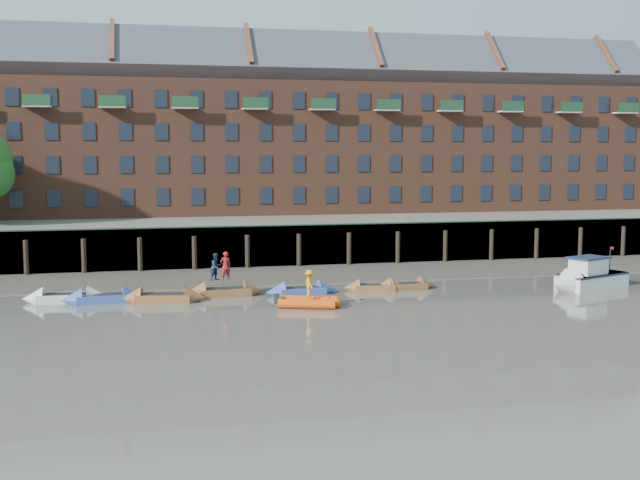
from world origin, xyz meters
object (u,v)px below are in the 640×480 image
object	(u,v)px
rowboat_4	(301,291)
rib_tender	(310,302)
person_rib_crew	(310,283)
rowboat_6	(405,286)
rowboat_3	(225,292)
rowboat_1	(102,298)
rowboat_5	(374,287)
person_rower_a	(225,266)
rowboat_2	(163,298)
motor_launch	(582,279)
person_rower_b	(216,267)
rowboat_0	(66,298)

from	to	relation	value
rowboat_4	rib_tender	size ratio (longest dim) A/B	1.26
rowboat_4	person_rib_crew	world-z (taller)	person_rib_crew
rowboat_4	rowboat_6	xyz separation A→B (m)	(6.98, 0.37, -0.02)
rowboat_3	rowboat_6	bearing A→B (deg)	-4.27
rowboat_1	rowboat_6	size ratio (longest dim) A/B	1.13
rowboat_4	rowboat_5	xyz separation A→B (m)	(4.89, 0.38, -0.03)
rib_tender	person_rower_a	bearing A→B (deg)	152.28
rowboat_1	rowboat_5	distance (m)	16.96
rowboat_6	rowboat_1	bearing A→B (deg)	175.30
rowboat_6	person_rower_a	size ratio (longest dim) A/B	2.37
rowboat_4	rowboat_3	bearing A→B (deg)	168.45
rowboat_2	person_rower_a	distance (m)	4.38
rowboat_1	person_rib_crew	xyz separation A→B (m)	(11.77, -4.07, 1.13)
rowboat_3	motor_launch	world-z (taller)	motor_launch
person_rib_crew	person_rower_b	bearing A→B (deg)	42.66
rowboat_5	person_rower_b	xyz separation A→B (m)	(-10.11, 0.42, 1.62)
rowboat_0	rowboat_2	xyz separation A→B (m)	(5.68, -1.28, -0.00)
rowboat_1	person_rower_a	xyz separation A→B (m)	(7.39, 0.53, 1.63)
rowboat_3	rowboat_4	bearing A→B (deg)	-9.62
motor_launch	rowboat_1	bearing A→B (deg)	-25.77
rowboat_4	person_rower_b	xyz separation A→B (m)	(-5.22, 0.79, 1.59)
rowboat_1	rowboat_3	size ratio (longest dim) A/B	0.97
rowboat_0	rowboat_6	world-z (taller)	rowboat_0
rowboat_2	rowboat_6	size ratio (longest dim) A/B	1.20
rowboat_3	person_rib_crew	size ratio (longest dim) A/B	3.17
rowboat_0	rowboat_6	xyz separation A→B (m)	(21.19, -0.21, -0.04)
rowboat_5	rib_tender	xyz separation A→B (m)	(-5.14, -4.39, 0.07)
rowboat_2	person_rib_crew	bearing A→B (deg)	-14.30
rowboat_2	rowboat_6	bearing A→B (deg)	11.58
rowboat_6	person_rib_crew	world-z (taller)	person_rib_crew
rowboat_4	person_rower_b	distance (m)	5.51
rowboat_2	motor_launch	world-z (taller)	motor_launch
person_rower_b	rowboat_1	bearing A→B (deg)	146.29
rowboat_0	rowboat_1	xyz separation A→B (m)	(2.14, -0.53, -0.01)
rowboat_5	person_rower_b	bearing A→B (deg)	-173.18
motor_launch	rowboat_4	bearing A→B (deg)	-27.99
motor_launch	rowboat_3	bearing A→B (deg)	-28.01
rowboat_4	rowboat_6	world-z (taller)	rowboat_4
rowboat_6	person_rower_b	xyz separation A→B (m)	(-12.20, 0.42, 1.61)
person_rower_a	person_rower_b	bearing A→B (deg)	-27.85
rowboat_2	person_rib_crew	xyz separation A→B (m)	(8.24, -3.32, 1.12)
person_rower_a	rowboat_5	bearing A→B (deg)	171.64
rowboat_5	rowboat_4	bearing A→B (deg)	-166.41
rowboat_2	rowboat_6	world-z (taller)	rowboat_2
rowboat_0	rowboat_2	size ratio (longest dim) A/B	0.98
person_rower_a	rib_tender	bearing A→B (deg)	126.80
person_rib_crew	rowboat_1	bearing A→B (deg)	67.90
motor_launch	person_rower_b	xyz separation A→B (m)	(-23.52, 2.68, 1.15)
rowboat_5	rowboat_6	world-z (taller)	rowboat_6
rowboat_2	rowboat_0	bearing A→B (deg)	174.94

